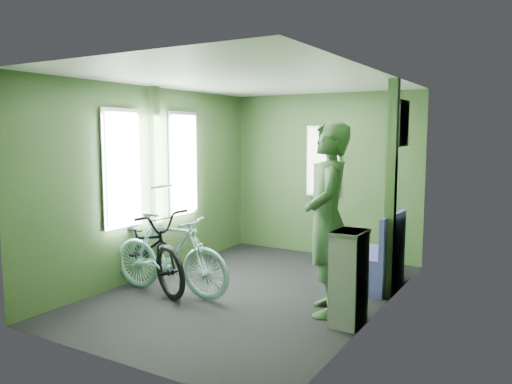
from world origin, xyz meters
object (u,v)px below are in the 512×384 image
at_px(waste_box, 349,278).
at_px(bench_seat, 377,265).
at_px(bicycle_mint, 170,294).
at_px(passenger, 327,219).
at_px(bicycle_black, 148,286).

xyz_separation_m(waste_box, bench_seat, (-0.12, 1.23, -0.18)).
relative_size(bicycle_mint, waste_box, 1.70).
bearing_deg(passenger, bench_seat, 145.61).
bearing_deg(bicycle_mint, bench_seat, -56.29).
relative_size(bicycle_mint, bench_seat, 1.74).
bearing_deg(bicycle_black, bench_seat, -37.75).
bearing_deg(passenger, bicycle_mint, -103.40).
relative_size(bicycle_black, bicycle_mint, 1.17).
xyz_separation_m(bicycle_black, bench_seat, (2.26, 1.30, 0.25)).
distance_m(bicycle_black, passenger, 2.30).
bearing_deg(bicycle_mint, bicycle_black, 75.08).
relative_size(bicycle_mint, passenger, 0.80).
bearing_deg(waste_box, bench_seat, 95.43).
bearing_deg(waste_box, bicycle_black, -178.28).
distance_m(bicycle_black, bench_seat, 2.62).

